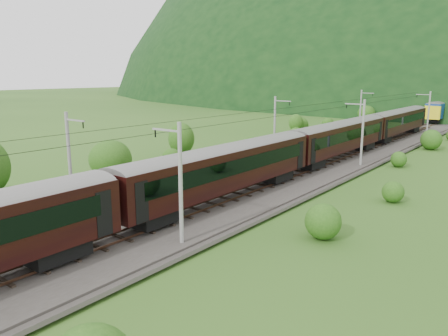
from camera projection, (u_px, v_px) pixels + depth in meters
The scene contains 14 objects.
ground at pixel (122, 227), 32.74m from camera, with size 600.00×600.00×0.00m, color #2C541A.
railbed at pixel (207, 196), 40.43m from camera, with size 14.00×220.00×0.30m, color #38332D.
track_left at pixel (188, 190), 41.82m from camera, with size 2.40×220.00×0.27m.
track_right at pixel (228, 198), 38.95m from camera, with size 2.40×220.00×0.27m.
catenary_left at pixel (275, 124), 60.18m from camera, with size 2.54×192.28×8.00m.
catenary_right at pixel (362, 131), 52.85m from camera, with size 2.54×192.28×8.00m.
overhead_wires at pixel (206, 121), 38.97m from camera, with size 4.83×198.00×0.03m.
mountain_ridge at pixel (329, 89), 336.41m from camera, with size 336.00×280.00×132.00m, color black.
train at pixel (293, 144), 47.25m from camera, with size 3.29×156.15×5.73m.
hazard_post_near at pixel (352, 140), 69.00m from camera, with size 0.15×0.15×1.44m, color red.
hazard_post_far at pixel (339, 146), 62.97m from camera, with size 0.17×0.17×1.58m, color red.
signal at pixel (339, 132), 73.49m from camera, with size 0.25×0.25×2.26m.
vegetation_left at pixel (138, 151), 51.24m from camera, with size 12.14×149.71×6.97m.
vegetation_right at pixel (320, 213), 32.12m from camera, with size 7.00×102.75×2.78m.
Camera 1 is at (25.13, -19.84, 11.22)m, focal length 35.00 mm.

